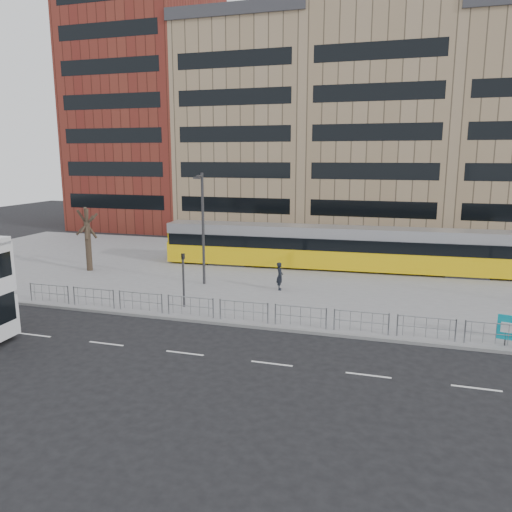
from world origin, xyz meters
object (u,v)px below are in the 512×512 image
(ad_panel, at_px, (506,328))
(traffic_light_west, at_px, (183,273))
(tram, at_px, (342,248))
(bare_tree, at_px, (86,205))
(lamp_post_west, at_px, (203,224))
(pedestrian, at_px, (280,276))

(ad_panel, height_order, traffic_light_west, traffic_light_west)
(traffic_light_west, bearing_deg, ad_panel, 15.48)
(tram, relative_size, bare_tree, 4.04)
(tram, distance_m, lamp_post_west, 11.30)
(bare_tree, bearing_deg, traffic_light_west, -31.09)
(traffic_light_west, distance_m, bare_tree, 12.86)
(pedestrian, relative_size, bare_tree, 0.26)
(traffic_light_west, bearing_deg, pedestrian, 69.79)
(tram, height_order, traffic_light_west, tram)
(lamp_post_west, relative_size, bare_tree, 1.09)
(tram, height_order, ad_panel, tram)
(tram, bearing_deg, bare_tree, -165.03)
(ad_panel, bearing_deg, traffic_light_west, -172.62)
(lamp_post_west, bearing_deg, bare_tree, 172.07)
(tram, relative_size, lamp_post_west, 3.72)
(pedestrian, bearing_deg, ad_panel, -134.78)
(ad_panel, bearing_deg, lamp_post_west, 171.71)
(tram, xyz_separation_m, lamp_post_west, (-8.31, -7.26, 2.45))
(pedestrian, bearing_deg, traffic_light_west, 122.95)
(ad_panel, bearing_deg, pedestrian, 163.95)
(traffic_light_west, relative_size, lamp_post_west, 0.42)
(bare_tree, bearing_deg, ad_panel, -15.99)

